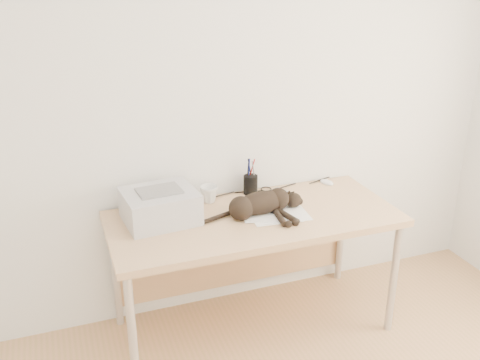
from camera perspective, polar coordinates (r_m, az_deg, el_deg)
name	(u,v)px	position (r m, az deg, el deg)	size (l,w,h in m)	color
wall_back	(232,102)	(3.09, -0.84, 8.37)	(3.50, 3.50, 0.00)	white
desk	(248,230)	(3.09, 0.91, -5.37)	(1.60, 0.70, 0.74)	tan
printer	(160,206)	(2.90, -8.53, -2.74)	(0.41, 0.36, 0.18)	#A9A9AD
papers	(276,214)	(2.98, 3.81, -3.62)	(0.38, 0.31, 0.01)	white
cat	(259,205)	(2.95, 2.01, -2.66)	(0.61, 0.28, 0.14)	black
mug	(209,194)	(3.11, -3.31, -1.51)	(0.11, 0.11, 0.10)	white
pen_cup	(251,184)	(3.21, 1.14, -0.47)	(0.08, 0.08, 0.22)	black
remote_grey	(285,193)	(3.23, 4.83, -1.42)	(0.05, 0.17, 0.02)	slate
remote_black	(280,207)	(3.05, 4.27, -2.85)	(0.05, 0.19, 0.02)	black
mouse	(327,181)	(3.43, 9.25, -0.08)	(0.06, 0.10, 0.03)	white
cable_tangle	(235,194)	(3.22, -0.49, -1.45)	(1.36, 0.07, 0.01)	black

